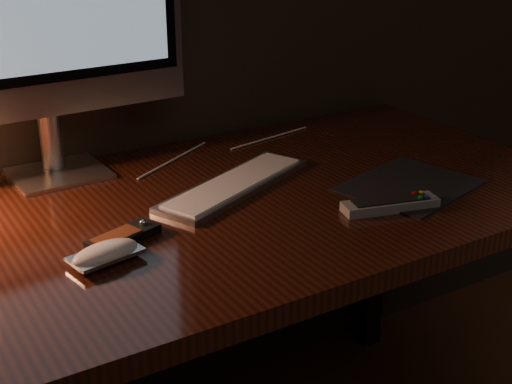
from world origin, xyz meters
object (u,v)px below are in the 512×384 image
monitor (40,0)px  mouse (106,256)px  keyboard (235,184)px  media_remote (124,236)px  tv_remote (390,204)px  desk (178,254)px

monitor → mouse: monitor is taller
keyboard → mouse: 0.37m
monitor → media_remote: monitor is taller
monitor → tv_remote: (0.48, -0.50, -0.35)m
media_remote → tv_remote: (0.48, -0.14, 0.00)m
mouse → media_remote: (0.05, 0.06, -0.00)m
monitor → mouse: (-0.05, -0.41, -0.35)m
mouse → monitor: bearing=72.2°
mouse → media_remote: media_remote is taller
mouse → media_remote: 0.08m
desk → mouse: (-0.21, -0.19, 0.14)m
keyboard → tv_remote: bearing=-75.8°
desk → mouse: size_ratio=13.89×
keyboard → tv_remote: size_ratio=2.03×
desk → mouse: 0.32m
desk → keyboard: keyboard is taller
desk → monitor: monitor is taller
keyboard → monitor: bearing=115.0°
mouse → tv_remote: tv_remote is taller
monitor → tv_remote: monitor is taller
desk → tv_remote: 0.44m
desk → keyboard: (0.12, -0.02, 0.14)m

